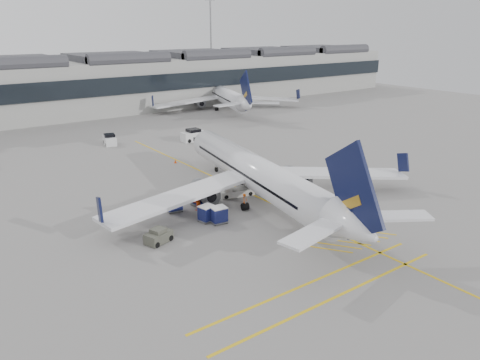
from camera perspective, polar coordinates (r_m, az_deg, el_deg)
ground at (r=42.28m, az=-2.79°, el=-7.51°), size 220.00×220.00×0.00m
terminal at (r=106.58m, az=-25.06°, el=10.05°), size 200.00×20.45×12.40m
apron_markings at (r=55.14m, az=0.15°, el=-1.16°), size 0.25×60.00×0.01m
airliner_main at (r=50.63m, az=2.25°, el=0.65°), size 35.02×38.60×10.36m
airliner_far at (r=109.14m, az=-1.88°, el=10.21°), size 33.09×36.71×10.12m
belt_loader at (r=53.10m, az=-0.59°, el=-1.29°), size 4.99×2.49×1.98m
baggage_cart_a at (r=50.38m, az=-4.85°, el=-1.89°), size 2.08×1.80×1.96m
baggage_cart_b at (r=46.21m, az=-4.07°, el=-4.03°), size 1.74×1.53×1.62m
baggage_cart_c at (r=45.74m, az=-2.61°, el=-4.21°), size 1.71×1.46×1.66m
baggage_cart_d at (r=48.97m, az=-8.05°, el=-2.80°), size 1.80×1.56×1.70m
ramp_agent_a at (r=48.91m, az=0.59°, el=-2.65°), size 0.78×0.71×1.79m
ramp_agent_b at (r=49.03m, az=-5.27°, el=-2.66°), size 0.97×0.80×1.82m
pushback_tug at (r=42.47m, az=-9.91°, el=-6.77°), size 2.72×2.12×1.34m
safety_cone_nose at (r=66.29m, az=-7.89°, el=2.28°), size 0.39×0.39×0.55m
safety_cone_engine at (r=56.79m, az=4.75°, el=-0.39°), size 0.34×0.34×0.47m
service_van_mid at (r=78.82m, az=-15.59°, el=4.74°), size 2.36×3.67×1.74m
service_van_right at (r=78.81m, az=-5.69°, el=5.43°), size 4.02×2.09×2.04m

